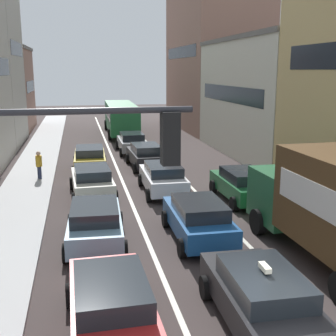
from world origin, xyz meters
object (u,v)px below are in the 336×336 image
Objects in this scene: hatchback_centre_lane_third at (163,177)px; sedan_left_lane_third at (92,181)px; bus_mid_queue_primary at (121,116)px; sedan_left_lane_fourth at (90,158)px; sedan_left_lane_front at (111,304)px; sedan_centre_lane_second at (198,218)px; coupe_centre_lane_fourth at (146,155)px; wagon_left_lane_second at (95,222)px; traffic_light_pole at (50,215)px; sedan_right_lane_behind_truck at (242,184)px; sedan_centre_lane_fifth at (132,142)px; pedestrian_near_kerb at (39,164)px; taxi_centre_lane_front at (261,296)px.

hatchback_centre_lane_third and sedan_left_lane_third have the same top height.
sedan_left_lane_third is 20.73m from bus_mid_queue_primary.
bus_mid_queue_primary reaches higher than sedan_left_lane_fourth.
sedan_centre_lane_second is (3.53, 5.28, 0.00)m from sedan_left_lane_front.
sedan_left_lane_third is 6.80m from coupe_centre_lane_fourth.
sedan_left_lane_front and sedan_left_lane_fourth have the same top height.
wagon_left_lane_second is 0.42× the size of bus_mid_queue_primary.
hatchback_centre_lane_third is 20.50m from bus_mid_queue_primary.
hatchback_centre_lane_third is (-0.08, 6.27, 0.00)m from sedan_centre_lane_second.
sedan_left_lane_fourth is (0.18, 11.63, 0.00)m from wagon_left_lane_second.
sedan_left_lane_third is at bearing 89.91° from hatchback_centre_lane_third.
traffic_light_pole is 9.45m from sedan_centre_lane_second.
hatchback_centre_lane_third is 3.94m from sedan_right_lane_behind_truck.
wagon_left_lane_second is 1.01× the size of hatchback_centre_lane_third.
bus_mid_queue_primary is (3.37, 14.80, 0.96)m from sedan_left_lane_fourth.
traffic_light_pole is 1.27× the size of sedan_left_lane_fourth.
sedan_left_lane_front is 5.59m from wagon_left_lane_second.
sedan_left_lane_front is at bearing 164.16° from hatchback_centre_lane_third.
sedan_centre_lane_fifth is (3.39, 17.04, 0.00)m from wagon_left_lane_second.
wagon_left_lane_second is at bearing 79.99° from pedestrian_near_kerb.
coupe_centre_lane_fourth is 8.58m from sedan_right_lane_behind_truck.
bus_mid_queue_primary is at bearing 1.31° from taxi_centre_lane_front.
sedan_right_lane_behind_truck is at bearing -36.84° from sedan_left_lane_front.
sedan_left_lane_fourth is 0.41× the size of bus_mid_queue_primary.
taxi_centre_lane_front is 2.61× the size of pedestrian_near_kerb.
sedan_left_lane_fourth is 2.62× the size of pedestrian_near_kerb.
bus_mid_queue_primary is at bearing -1.68° from coupe_centre_lane_fourth.
traffic_light_pole is at bearing 176.09° from wagon_left_lane_second.
sedan_left_lane_fourth is (0.05, 17.22, 0.00)m from sedan_left_lane_front.
sedan_left_lane_fourth is 10.27m from sedan_right_lane_behind_truck.
wagon_left_lane_second is (-3.65, 0.31, 0.00)m from sedan_centre_lane_second.
traffic_light_pole is at bearing 170.39° from sedan_centre_lane_fifth.
coupe_centre_lane_fourth is (3.63, 11.82, 0.00)m from wagon_left_lane_second.
bus_mid_queue_primary reaches higher than hatchback_centre_lane_third.
pedestrian_near_kerb is (-2.74, 3.68, 0.15)m from sedan_left_lane_third.
taxi_centre_lane_front is at bearing 160.98° from sedan_right_lane_behind_truck.
sedan_left_lane_front is at bearing -178.77° from sedan_left_lane_fourth.
sedan_left_lane_fourth is at bearing 31.70° from hatchback_centre_lane_third.
traffic_light_pole is at bearing 146.29° from sedan_right_lane_behind_truck.
sedan_centre_lane_fifth is (4.31, 25.05, -3.02)m from traffic_light_pole.
pedestrian_near_kerb reaches higher than sedan_right_lane_behind_truck.
sedan_right_lane_behind_truck is at bearing -37.19° from sedan_centre_lane_second.
sedan_left_lane_third is 0.41× the size of bus_mid_queue_primary.
hatchback_centre_lane_third is 1.00× the size of sedan_left_lane_fourth.
traffic_light_pole is 1.27× the size of hatchback_centre_lane_third.
hatchback_centre_lane_third is 5.87m from coupe_centre_lane_fourth.
sedan_centre_lane_second and hatchback_centre_lane_third have the same top height.
sedan_left_lane_front is 0.41× the size of bus_mid_queue_primary.
hatchback_centre_lane_third is 7.24m from pedestrian_near_kerb.
taxi_centre_lane_front is 32.39m from bus_mid_queue_primary.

